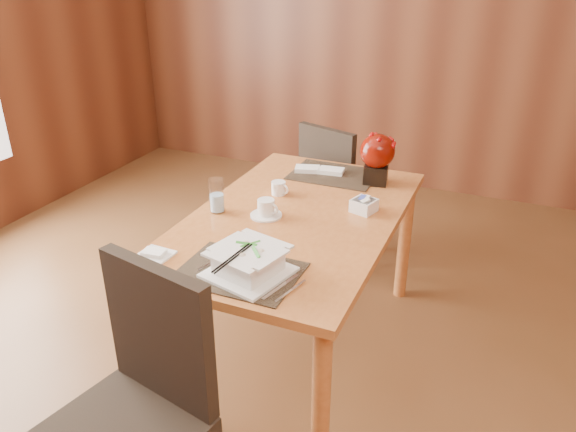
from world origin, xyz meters
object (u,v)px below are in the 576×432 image
at_px(dining_table, 295,234).
at_px(coffee_cup, 266,209).
at_px(soup_setting, 248,262).
at_px(near_chair, 137,398).
at_px(creamer_jug, 279,188).
at_px(water_glass, 217,196).
at_px(berry_decor, 377,156).
at_px(sugar_caddy, 364,206).
at_px(bread_plate, 154,256).
at_px(far_chair, 336,185).

xyz_separation_m(dining_table, coffee_cup, (-0.12, -0.06, 0.13)).
bearing_deg(soup_setting, near_chair, -90.48).
bearing_deg(creamer_jug, near_chair, -69.12).
relative_size(coffee_cup, creamer_jug, 1.60).
height_order(water_glass, near_chair, near_chair).
xyz_separation_m(soup_setting, near_chair, (-0.14, -0.53, -0.25)).
relative_size(berry_decor, near_chair, 0.27).
distance_m(sugar_caddy, bread_plate, 0.98).
height_order(dining_table, berry_decor, berry_decor).
height_order(soup_setting, water_glass, water_glass).
relative_size(creamer_jug, bread_plate, 0.69).
bearing_deg(far_chair, sugar_caddy, 135.27).
bearing_deg(coffee_cup, far_chair, 90.17).
xyz_separation_m(water_glass, far_chair, (0.23, 1.08, -0.32)).
bearing_deg(far_chair, soup_setting, 115.08).
bearing_deg(dining_table, sugar_caddy, 30.52).
distance_m(coffee_cup, sugar_caddy, 0.46).
bearing_deg(near_chair, coffee_cup, 103.44).
xyz_separation_m(soup_setting, sugar_caddy, (0.24, 0.72, -0.02)).
relative_size(coffee_cup, bread_plate, 1.11).
bearing_deg(far_chair, coffee_cup, 109.23).
bearing_deg(berry_decor, near_chair, -101.68).
bearing_deg(dining_table, near_chair, -95.17).
bearing_deg(berry_decor, water_glass, -132.57).
bearing_deg(sugar_caddy, dining_table, -149.48).
height_order(sugar_caddy, far_chair, far_chair).
bearing_deg(sugar_caddy, coffee_cup, -150.31).
xyz_separation_m(water_glass, sugar_caddy, (0.63, 0.27, -0.05)).
relative_size(coffee_cup, berry_decor, 0.55).
relative_size(soup_setting, berry_decor, 1.26).
distance_m(soup_setting, bread_plate, 0.41).
distance_m(dining_table, far_chair, 0.99).
distance_m(soup_setting, sugar_caddy, 0.75).
xyz_separation_m(coffee_cup, sugar_caddy, (0.40, 0.23, -0.01)).
xyz_separation_m(soup_setting, water_glass, (-0.39, 0.45, 0.03)).
relative_size(dining_table, creamer_jug, 16.41).
xyz_separation_m(coffee_cup, berry_decor, (0.35, 0.59, 0.11)).
relative_size(water_glass, far_chair, 0.18).
bearing_deg(bread_plate, dining_table, 57.18).
height_order(berry_decor, far_chair, berry_decor).
bearing_deg(creamer_jug, soup_setting, -56.61).
distance_m(dining_table, soup_setting, 0.57).
height_order(sugar_caddy, bread_plate, sugar_caddy).
relative_size(dining_table, coffee_cup, 10.26).
bearing_deg(berry_decor, creamer_jug, -140.41).
bearing_deg(berry_decor, bread_plate, -118.76).
xyz_separation_m(dining_table, creamer_jug, (-0.17, 0.19, 0.13)).
xyz_separation_m(dining_table, bread_plate, (-0.37, -0.57, 0.10)).
xyz_separation_m(creamer_jug, sugar_caddy, (0.45, -0.03, -0.00)).
height_order(soup_setting, sugar_caddy, soup_setting).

